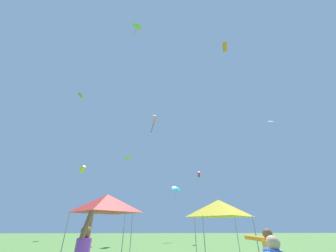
% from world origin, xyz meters
% --- Properties ---
extents(canopy_tent_red, '(3.50, 3.50, 3.74)m').
position_xyz_m(canopy_tent_red, '(-4.06, 8.47, 3.18)').
color(canopy_tent_red, '#9E9EA3').
rests_on(canopy_tent_red, ground).
extents(canopy_tent_yellow, '(3.15, 3.15, 3.37)m').
position_xyz_m(canopy_tent_yellow, '(3.31, 7.98, 2.86)').
color(canopy_tent_yellow, '#9E9EA3').
rests_on(canopy_tent_yellow, ground).
extents(kite_lime_diamond, '(1.08, 0.93, 0.67)m').
position_xyz_m(kite_lime_diamond, '(-5.43, 21.43, 10.72)').
color(kite_lime_diamond, '#75D138').
extents(kite_yellow_box, '(1.32, 1.22, 1.29)m').
position_xyz_m(kite_yellow_box, '(-15.06, 29.67, 11.13)').
color(kite_yellow_box, yellow).
extents(kite_pink_box, '(0.87, 1.43, 3.20)m').
position_xyz_m(kite_pink_box, '(-1.89, 23.67, 18.45)').
color(kite_pink_box, pink).
extents(kite_lime_box, '(0.94, 0.42, 1.00)m').
position_xyz_m(kite_lime_box, '(-13.10, 18.62, 19.61)').
color(kite_lime_box, '#75D138').
extents(kite_red_box, '(0.49, 0.72, 1.79)m').
position_xyz_m(kite_red_box, '(5.00, 22.26, 8.47)').
color(kite_red_box, red).
extents(kite_cyan_delta, '(1.59, 1.38, 2.77)m').
position_xyz_m(kite_cyan_delta, '(1.79, 24.61, 6.80)').
color(kite_cyan_delta, '#2DB7CC').
extents(kite_orange_box, '(0.67, 1.14, 1.25)m').
position_xyz_m(kite_orange_box, '(7.86, 12.00, 23.30)').
color(kite_orange_box, orange).
extents(kite_lime_delta, '(1.75, 1.72, 2.59)m').
position_xyz_m(kite_lime_delta, '(-4.23, 11.83, 26.88)').
color(kite_lime_delta, '#75D138').
extents(kite_white_diamond, '(0.94, 1.14, 0.66)m').
position_xyz_m(kite_white_diamond, '(14.21, 16.52, 14.38)').
color(kite_white_diamond, white).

